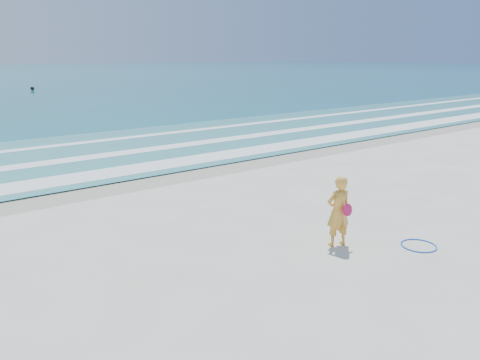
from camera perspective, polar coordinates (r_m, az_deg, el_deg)
ground at (r=9.18m, az=14.94°, el=-11.40°), size 400.00×400.00×0.00m
wet_sand at (r=15.92m, az=-11.38°, el=0.18°), size 400.00×2.40×0.00m
shallow at (r=20.42m, az=-17.63°, el=3.17°), size 400.00×10.00×0.01m
foam_near at (r=17.05m, az=-13.32°, el=1.24°), size 400.00×1.40×0.01m
foam_mid at (r=19.68m, az=-16.82°, el=2.83°), size 400.00×0.90×0.01m
foam_far at (r=22.75m, az=-19.81°, el=4.17°), size 400.00×0.60×0.01m
hoop at (r=10.92m, az=20.96°, el=-7.48°), size 0.91×0.91×0.03m
buoy at (r=59.01m, az=-23.99°, el=10.17°), size 0.43×0.43×0.43m
woman at (r=10.20m, az=11.89°, el=-3.77°), size 0.64×0.49×1.55m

